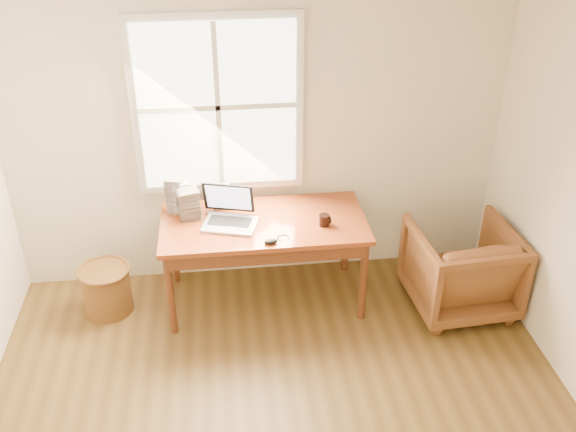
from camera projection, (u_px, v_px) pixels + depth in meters
name	position (u px, v px, depth m)	size (l,w,h in m)	color
room_shell	(285.00, 288.00, 3.29)	(4.04, 4.54, 2.64)	brown
desk	(264.00, 223.00, 5.00)	(1.60, 0.80, 0.04)	brown
armchair	(461.00, 268.00, 5.11)	(0.77, 0.80, 0.72)	brown
wicker_stool	(107.00, 290.00, 5.14)	(0.39, 0.39, 0.39)	brown
laptop	(229.00, 209.00, 4.85)	(0.41, 0.43, 0.30)	#B4B6BC
mouse	(271.00, 241.00, 4.70)	(0.10, 0.06, 0.03)	black
coffee_mug	(324.00, 220.00, 4.91)	(0.08, 0.08, 0.09)	black
cd_stack_a	(180.00, 197.00, 5.06)	(0.13, 0.11, 0.25)	silver
cd_stack_b	(189.00, 204.00, 4.98)	(0.15, 0.14, 0.24)	#2B2A30
cd_stack_c	(176.00, 195.00, 5.05)	(0.13, 0.11, 0.29)	#A6A8B4
cd_stack_d	(221.00, 197.00, 5.14)	(0.14, 0.12, 0.18)	#B5BBC2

